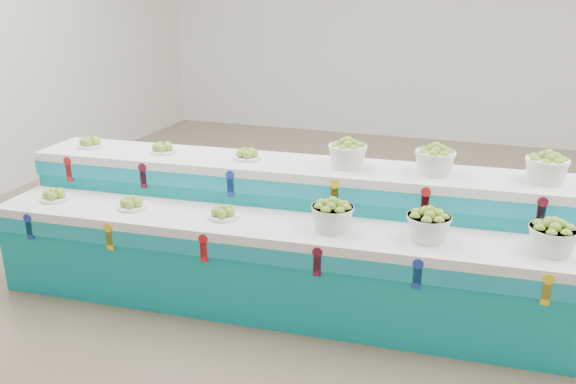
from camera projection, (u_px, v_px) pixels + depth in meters
The scene contains 15 objects.
ground at pixel (415, 275), 4.94m from camera, with size 10.00×10.00×0.00m, color brown.
back_wall at pixel (467, 14), 8.74m from camera, with size 10.00×10.00×0.00m, color silver.
display_stand at pixel (288, 235), 4.48m from camera, with size 4.51×1.16×1.02m, color #0A9499, non-canonical shape.
plate_lower_left at pixel (54, 194), 4.61m from camera, with size 0.23×0.23×0.10m, color white.
plate_lower_mid at pixel (132, 202), 4.44m from camera, with size 0.23×0.23×0.10m, color white.
plate_lower_right at pixel (223, 212), 4.25m from camera, with size 0.23×0.23×0.10m, color white.
basket_lower_left at pixel (332, 215), 4.02m from camera, with size 0.30×0.30×0.22m, color silver, non-canonical shape.
basket_lower_mid at pixel (428, 225), 3.86m from camera, with size 0.30×0.30×0.22m, color silver, non-canonical shape.
basket_lower_right at pixel (552, 237), 3.66m from camera, with size 0.30×0.30×0.22m, color silver, non-canonical shape.
plate_upper_left at pixel (90, 142), 5.02m from camera, with size 0.23×0.23×0.10m, color white.
plate_upper_mid at pixel (163, 147), 4.85m from camera, with size 0.23×0.23×0.10m, color white.
plate_upper_right at pixel (247, 154), 4.66m from camera, with size 0.23×0.23×0.10m, color white.
basket_upper_left at pixel (348, 153), 4.43m from camera, with size 0.30×0.30×0.22m, color silver, non-canonical shape.
basket_upper_mid at pixel (435, 160), 4.26m from camera, with size 0.30×0.30×0.22m, color silver, non-canonical shape.
basket_upper_right at pixel (547, 168), 4.07m from camera, with size 0.30×0.30×0.22m, color silver, non-canonical shape.
Camera 1 is at (0.41, -4.54, 2.31)m, focal length 35.68 mm.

